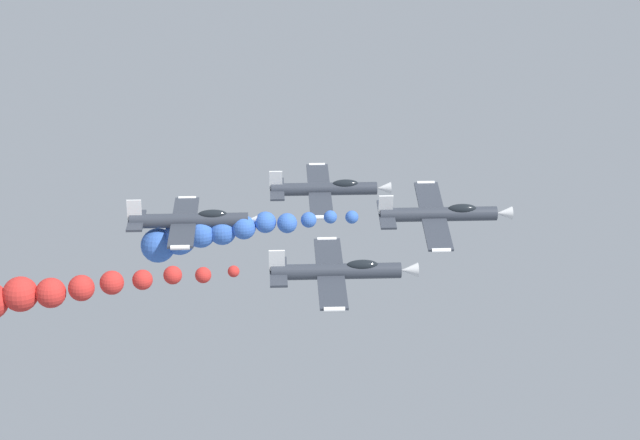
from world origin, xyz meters
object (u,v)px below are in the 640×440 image
airplane_left_inner (326,189)px  airplane_right_inner (339,271)px  airplane_left_outer (191,220)px  airplane_lead (441,214)px

airplane_left_inner → airplane_right_inner: bearing=-0.5°
airplane_left_inner → airplane_left_outer: bearing=-47.9°
airplane_left_inner → airplane_left_outer: size_ratio=1.00×
airplane_lead → airplane_left_inner: bearing=-140.5°
airplane_left_inner → airplane_left_outer: (9.80, -10.84, 0.76)m
airplane_lead → airplane_right_inner: bearing=-43.1°
airplane_left_outer → airplane_right_inner: bearing=49.1°
airplane_lead → airplane_left_outer: (-0.23, -19.10, -0.25)m
airplane_lead → airplane_right_inner: airplane_lead is taller
airplane_lead → airplane_right_inner: 12.38m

